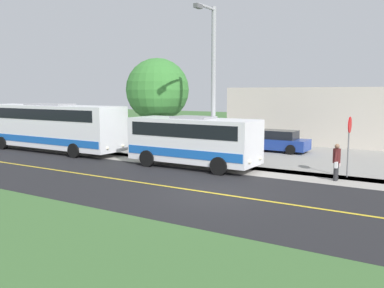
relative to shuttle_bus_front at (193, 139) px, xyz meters
The scene contains 12 objects.
ground_plane 5.94m from the shuttle_bus_front, 38.28° to the left, with size 120.00×120.00×0.00m, color #3D6633.
road_surface 5.94m from the shuttle_bus_front, 38.28° to the left, with size 8.00×100.00×0.01m, color black.
sidewalk 3.93m from the shuttle_bus_front, 100.94° to the left, with size 2.40×100.00×0.01m, color #9E9991.
parking_lot_surface 10.37m from the shuttle_bus_front, 140.25° to the left, with size 14.00×36.00×0.01m, color gray.
road_centre_line 5.94m from the shuttle_bus_front, 38.28° to the left, with size 0.16×100.00×0.00m, color gold.
shuttle_bus_front is the anchor object (origin of this frame).
transit_bus_rear 11.47m from the shuttle_bus_front, 90.22° to the right, with size 2.76×11.76×3.25m.
pedestrian_with_bags 7.36m from the shuttle_bus_front, 94.26° to the left, with size 0.72×0.34×1.69m.
stop_sign 7.79m from the shuttle_bus_front, 101.78° to the left, with size 0.76×0.07×2.88m.
street_light_pole 3.24m from the shuttle_bus_front, 111.64° to the left, with size 1.97×0.24×8.37m.
parked_car_near 8.20m from the shuttle_bus_front, 167.70° to the left, with size 2.03×4.41×1.45m.
tree_curbside 5.95m from the shuttle_bus_front, 122.78° to the right, with size 4.05×4.05×6.18m.
Camera 1 is at (14.05, 7.80, 4.03)m, focal length 38.33 mm.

